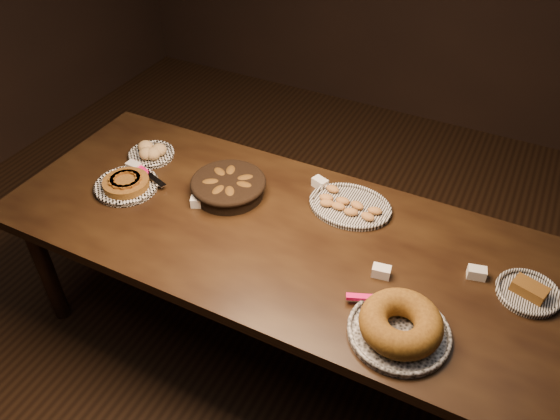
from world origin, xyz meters
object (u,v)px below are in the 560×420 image
at_px(madeleine_platter, 349,206).
at_px(apple_tart_plate, 127,184).
at_px(buffet_table, 273,241).
at_px(bundt_cake_plate, 400,326).

bearing_deg(madeleine_platter, apple_tart_plate, -179.32).
bearing_deg(buffet_table, madeleine_platter, 48.76).
distance_m(apple_tart_plate, madeleine_platter, 1.03).
xyz_separation_m(buffet_table, apple_tart_plate, (-0.74, -0.06, 0.10)).
distance_m(apple_tart_plate, bundt_cake_plate, 1.40).
distance_m(buffet_table, bundt_cake_plate, 0.72).
xyz_separation_m(buffet_table, madeleine_platter, (0.24, 0.27, 0.09)).
bearing_deg(apple_tart_plate, madeleine_platter, 17.75).
bearing_deg(buffet_table, bundt_cake_plate, -24.19).
bearing_deg(apple_tart_plate, bundt_cake_plate, -10.37).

